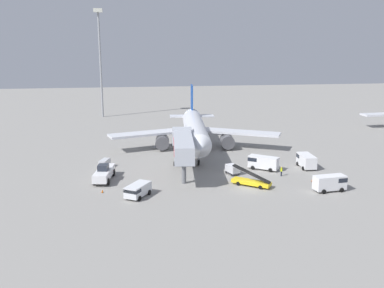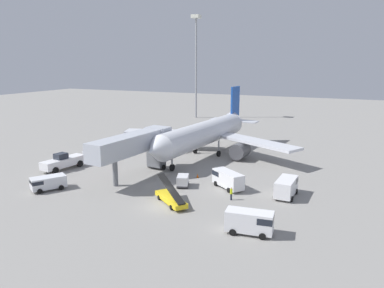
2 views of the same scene
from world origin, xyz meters
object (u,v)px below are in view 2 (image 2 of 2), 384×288
(service_van_near_left, at_px, (47,182))
(service_van_rear_left, at_px, (251,221))
(ground_crew_worker_foreground, at_px, (231,193))
(pushback_tug, at_px, (63,162))
(safety_cone_bravo, at_px, (35,178))
(jet_bridge, at_px, (136,145))
(baggage_cart_mid_left, at_px, (91,154))
(service_van_far_center, at_px, (227,179))
(apron_light_mast, at_px, (196,49))
(service_van_outer_left, at_px, (286,186))
(baggage_cart_near_right, at_px, (183,180))
(airplane_at_gate, at_px, (206,134))
(belt_loader_truck, at_px, (171,198))
(safety_cone_charlie, at_px, (198,176))
(safety_cone_alpha, at_px, (255,213))

(service_van_near_left, bearing_deg, service_van_rear_left, -2.80)
(service_van_near_left, relative_size, ground_crew_worker_foreground, 2.94)
(pushback_tug, bearing_deg, safety_cone_bravo, -89.74)
(jet_bridge, bearing_deg, baggage_cart_mid_left, 157.68)
(service_van_rear_left, distance_m, ground_crew_worker_foreground, 9.36)
(service_van_far_center, height_order, apron_light_mast, apron_light_mast)
(service_van_near_left, relative_size, safety_cone_bravo, 10.06)
(service_van_outer_left, bearing_deg, service_van_near_left, -159.83)
(baggage_cart_near_right, xyz_separation_m, apron_light_mast, (-24.61, 60.13, 19.62))
(service_van_outer_left, bearing_deg, pushback_tug, -175.89)
(baggage_cart_mid_left, xyz_separation_m, safety_cone_bravo, (0.30, -12.90, -0.61))
(baggage_cart_mid_left, distance_m, baggage_cart_near_right, 22.38)
(pushback_tug, bearing_deg, airplane_at_gate, 45.92)
(service_van_far_center, bearing_deg, service_van_outer_left, 0.61)
(apron_light_mast, bearing_deg, ground_crew_worker_foreground, -62.55)
(jet_bridge, xyz_separation_m, pushback_tug, (-12.91, -1.62, -3.69))
(jet_bridge, xyz_separation_m, ground_crew_worker_foreground, (15.93, -3.35, -4.06))
(belt_loader_truck, distance_m, baggage_cart_near_right, 6.49)
(belt_loader_truck, relative_size, ground_crew_worker_foreground, 3.53)
(service_van_far_center, bearing_deg, safety_cone_charlie, 155.70)
(safety_cone_alpha, bearing_deg, belt_loader_truck, -176.17)
(service_van_near_left, relative_size, safety_cone_alpha, 7.51)
(airplane_at_gate, relative_size, safety_cone_bravo, 73.14)
(pushback_tug, xyz_separation_m, service_van_near_left, (5.13, -8.40, -0.18))
(apron_light_mast, bearing_deg, belt_loader_truck, -68.59)
(safety_cone_bravo, relative_size, safety_cone_charlie, 0.79)
(ground_crew_worker_foreground, height_order, apron_light_mast, apron_light_mast)
(pushback_tug, height_order, service_van_far_center, pushback_tug)
(service_van_outer_left, height_order, service_van_far_center, service_van_far_center)
(jet_bridge, relative_size, safety_cone_bravo, 33.77)
(service_van_near_left, distance_m, baggage_cart_near_right, 18.23)
(service_van_near_left, height_order, apron_light_mast, apron_light_mast)
(airplane_at_gate, height_order, service_van_far_center, airplane_at_gate)
(pushback_tug, height_order, safety_cone_charlie, pushback_tug)
(airplane_at_gate, height_order, service_van_outer_left, airplane_at_gate)
(service_van_rear_left, distance_m, safety_cone_bravo, 33.80)
(belt_loader_truck, xyz_separation_m, service_van_outer_left, (12.26, 8.44, 0.57))
(jet_bridge, height_order, safety_cone_charlie, jet_bridge)
(jet_bridge, bearing_deg, safety_cone_bravo, -149.83)
(safety_cone_bravo, bearing_deg, ground_crew_worker_foreground, 8.17)
(safety_cone_charlie, bearing_deg, ground_crew_worker_foreground, -41.63)
(belt_loader_truck, distance_m, safety_cone_alpha, 10.26)
(baggage_cart_mid_left, xyz_separation_m, safety_cone_alpha, (33.05, -12.28, -0.53))
(safety_cone_alpha, xyz_separation_m, safety_cone_charlie, (-11.43, 10.16, -0.02))
(service_van_outer_left, distance_m, safety_cone_charlie, 13.70)
(pushback_tug, relative_size, belt_loader_truck, 1.29)
(airplane_at_gate, relative_size, pushback_tug, 4.69)
(service_van_rear_left, relative_size, apron_light_mast, 0.16)
(service_van_far_center, bearing_deg, apron_light_mast, 117.61)
(pushback_tug, xyz_separation_m, safety_cone_alpha, (32.79, -5.25, -0.92))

